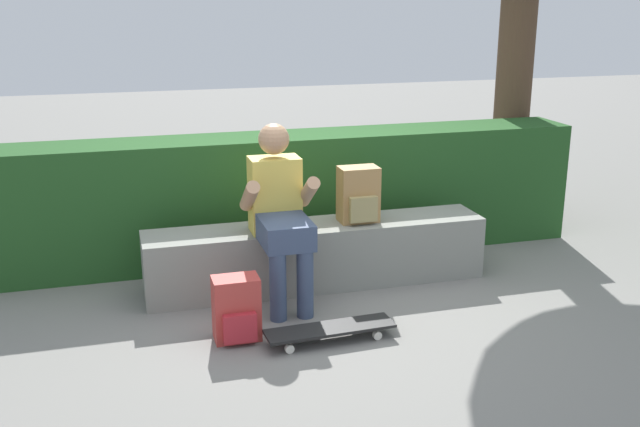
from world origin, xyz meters
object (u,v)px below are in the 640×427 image
at_px(bench_main, 317,255).
at_px(skateboard_near_person, 330,329).
at_px(backpack_on_bench, 359,195).
at_px(backpack_on_ground, 237,310).
at_px(person_skater, 280,209).

height_order(bench_main, skateboard_near_person, bench_main).
distance_m(skateboard_near_person, backpack_on_bench, 1.17).
relative_size(bench_main, backpack_on_ground, 6.13).
distance_m(person_skater, backpack_on_bench, 0.66).
relative_size(skateboard_near_person, backpack_on_bench, 2.02).
bearing_deg(bench_main, backpack_on_bench, -1.75).
xyz_separation_m(bench_main, person_skater, (-0.32, -0.21, 0.43)).
bearing_deg(backpack_on_bench, skateboard_near_person, -118.12).
height_order(skateboard_near_person, backpack_on_bench, backpack_on_bench).
bearing_deg(backpack_on_bench, bench_main, 178.25).
relative_size(person_skater, skateboard_near_person, 1.49).
bearing_deg(backpack_on_ground, person_skater, 52.90).
xyz_separation_m(bench_main, backpack_on_bench, (0.31, -0.01, 0.42)).
relative_size(skateboard_near_person, backpack_on_ground, 2.02).
relative_size(bench_main, backpack_on_bench, 6.13).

